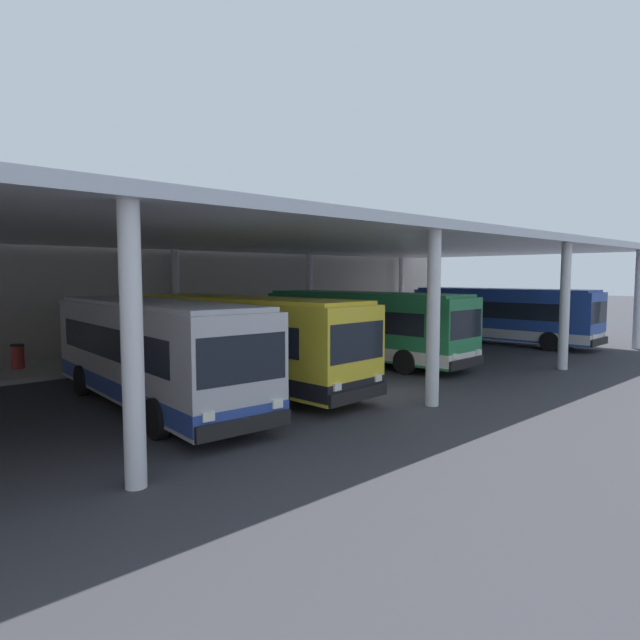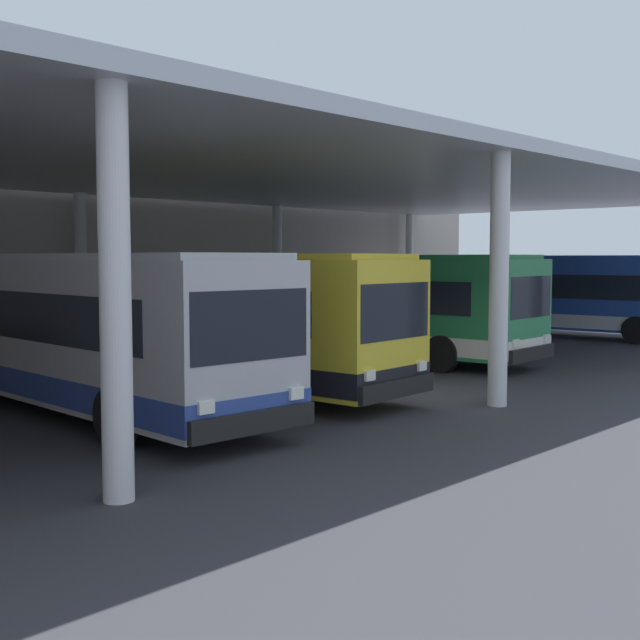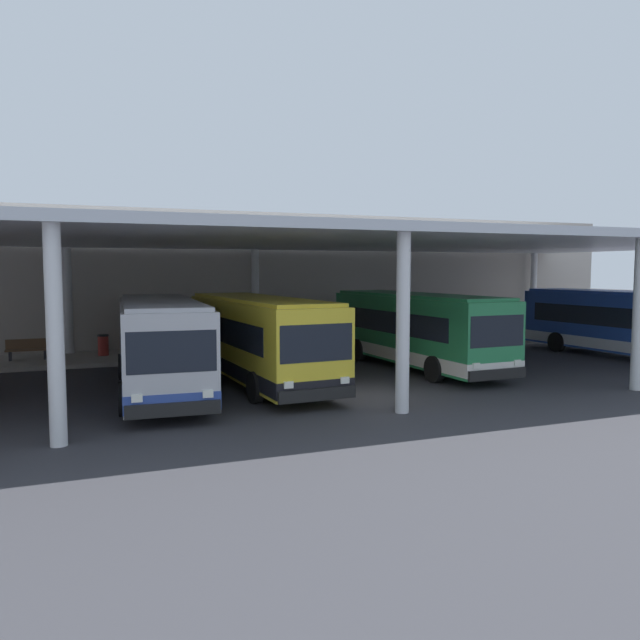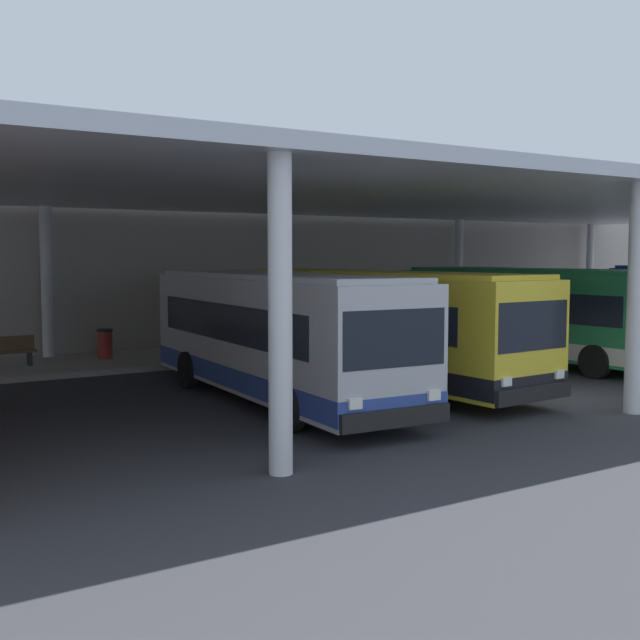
{
  "view_description": "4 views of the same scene",
  "coord_description": "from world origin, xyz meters",
  "px_view_note": "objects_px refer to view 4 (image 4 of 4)",
  "views": [
    {
      "loc": [
        -13.27,
        -11.87,
        3.91
      ],
      "look_at": [
        1.38,
        3.99,
        2.12
      ],
      "focal_mm": 29.99,
      "sensor_mm": 36.0,
      "label": 1
    },
    {
      "loc": [
        -15.14,
        -11.41,
        3.1
      ],
      "look_at": [
        0.19,
        2.71,
        1.52
      ],
      "focal_mm": 46.64,
      "sensor_mm": 36.0,
      "label": 2
    },
    {
      "loc": [
        -8.65,
        -17.94,
        4.16
      ],
      "look_at": [
        0.43,
        5.17,
        2.12
      ],
      "focal_mm": 34.15,
      "sensor_mm": 36.0,
      "label": 3
    },
    {
      "loc": [
        -15.43,
        -13.47,
        3.61
      ],
      "look_at": [
        -3.67,
        5.1,
        1.77
      ],
      "focal_mm": 43.52,
      "sensor_mm": 36.0,
      "label": 4
    }
  ],
  "objects_px": {
    "bus_second_bay": "(274,335)",
    "bench_waiting": "(5,351)",
    "bus_middle_bay": "(381,326)",
    "trash_bin": "(105,344)",
    "bus_far_bay": "(536,314)"
  },
  "relations": [
    {
      "from": "bench_waiting",
      "to": "bus_second_bay",
      "type": "bearing_deg",
      "value": -61.36
    },
    {
      "from": "bus_far_bay",
      "to": "bench_waiting",
      "type": "xyz_separation_m",
      "value": [
        -15.48,
        7.3,
        -0.99
      ]
    },
    {
      "from": "bus_middle_bay",
      "to": "trash_bin",
      "type": "xyz_separation_m",
      "value": [
        -5.13,
        8.47,
        -0.98
      ]
    },
    {
      "from": "bus_middle_bay",
      "to": "bus_far_bay",
      "type": "distance_m",
      "value": 7.23
    },
    {
      "from": "bus_middle_bay",
      "to": "trash_bin",
      "type": "distance_m",
      "value": 9.95
    },
    {
      "from": "bus_middle_bay",
      "to": "bus_second_bay",
      "type": "bearing_deg",
      "value": -173.46
    },
    {
      "from": "bus_second_bay",
      "to": "bus_far_bay",
      "type": "distance_m",
      "value": 10.84
    },
    {
      "from": "bus_middle_bay",
      "to": "bench_waiting",
      "type": "distance_m",
      "value": 11.74
    },
    {
      "from": "bus_second_bay",
      "to": "bench_waiting",
      "type": "height_order",
      "value": "bus_second_bay"
    },
    {
      "from": "bus_second_bay",
      "to": "bus_middle_bay",
      "type": "relative_size",
      "value": 1.0
    },
    {
      "from": "bus_second_bay",
      "to": "bench_waiting",
      "type": "distance_m",
      "value": 9.9
    },
    {
      "from": "bench_waiting",
      "to": "trash_bin",
      "type": "distance_m",
      "value": 3.19
    },
    {
      "from": "bus_second_bay",
      "to": "bus_middle_bay",
      "type": "xyz_separation_m",
      "value": [
        3.59,
        0.41,
        0.0
      ]
    },
    {
      "from": "bus_far_bay",
      "to": "trash_bin",
      "type": "height_order",
      "value": "bus_far_bay"
    },
    {
      "from": "bus_second_bay",
      "to": "bus_middle_bay",
      "type": "distance_m",
      "value": 3.61
    }
  ]
}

